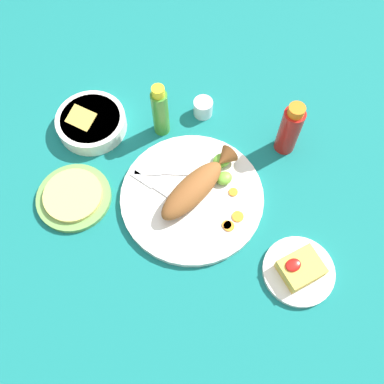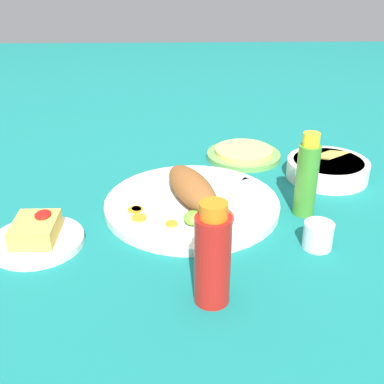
# 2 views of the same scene
# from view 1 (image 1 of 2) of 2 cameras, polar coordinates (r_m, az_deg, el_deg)

# --- Properties ---
(ground_plane) EXTENTS (4.00, 4.00, 0.00)m
(ground_plane) POSITION_cam_1_polar(r_m,az_deg,el_deg) (1.10, 0.00, -0.87)
(ground_plane) COLOR #146B66
(main_plate) EXTENTS (0.37, 0.37, 0.02)m
(main_plate) POSITION_cam_1_polar(r_m,az_deg,el_deg) (1.09, 0.00, -0.67)
(main_plate) COLOR silver
(main_plate) RESTS_ON ground_plane
(fried_fish) EXTENTS (0.26, 0.14, 0.06)m
(fried_fish) POSITION_cam_1_polar(r_m,az_deg,el_deg) (1.06, 0.57, 0.78)
(fried_fish) COLOR brown
(fried_fish) RESTS_ON main_plate
(fork_near) EXTENTS (0.09, 0.17, 0.00)m
(fork_near) POSITION_cam_1_polar(r_m,az_deg,el_deg) (1.10, -4.82, 0.56)
(fork_near) COLOR silver
(fork_near) RESTS_ON main_plate
(fork_far) EXTENTS (0.17, 0.11, 0.00)m
(fork_far) POSITION_cam_1_polar(r_m,az_deg,el_deg) (1.12, -3.62, 2.58)
(fork_far) COLOR silver
(fork_far) RESTS_ON main_plate
(carrot_slice_near) EXTENTS (0.03, 0.03, 0.00)m
(carrot_slice_near) POSITION_cam_1_polar(r_m,az_deg,el_deg) (1.05, 4.94, -4.55)
(carrot_slice_near) COLOR orange
(carrot_slice_near) RESTS_ON main_plate
(carrot_slice_mid) EXTENTS (0.02, 0.02, 0.00)m
(carrot_slice_mid) POSITION_cam_1_polar(r_m,az_deg,el_deg) (1.05, 4.65, -4.39)
(carrot_slice_mid) COLOR orange
(carrot_slice_mid) RESTS_ON main_plate
(carrot_slice_far) EXTENTS (0.03, 0.03, 0.00)m
(carrot_slice_far) POSITION_cam_1_polar(r_m,az_deg,el_deg) (1.06, 6.12, -3.27)
(carrot_slice_far) COLOR orange
(carrot_slice_far) RESTS_ON main_plate
(carrot_slice_extra) EXTENTS (0.02, 0.02, 0.00)m
(carrot_slice_extra) POSITION_cam_1_polar(r_m,az_deg,el_deg) (1.09, 5.52, -0.01)
(carrot_slice_extra) COLOR orange
(carrot_slice_extra) RESTS_ON main_plate
(lime_wedge_main) EXTENTS (0.04, 0.04, 0.02)m
(lime_wedge_main) POSITION_cam_1_polar(r_m,az_deg,el_deg) (1.10, 4.22, 1.97)
(lime_wedge_main) COLOR #6BB233
(lime_wedge_main) RESTS_ON main_plate
(lime_wedge_side) EXTENTS (0.05, 0.04, 0.03)m
(lime_wedge_side) POSITION_cam_1_polar(r_m,az_deg,el_deg) (1.12, 3.96, 4.23)
(lime_wedge_side) COLOR #6BB233
(lime_wedge_side) RESTS_ON main_plate
(hot_sauce_bottle_red) EXTENTS (0.06, 0.06, 0.17)m
(hot_sauce_bottle_red) POSITION_cam_1_polar(r_m,az_deg,el_deg) (1.14, 12.90, 8.15)
(hot_sauce_bottle_red) COLOR #B21914
(hot_sauce_bottle_red) RESTS_ON ground_plane
(hot_sauce_bottle_green) EXTENTS (0.04, 0.04, 0.17)m
(hot_sauce_bottle_green) POSITION_cam_1_polar(r_m,az_deg,el_deg) (1.14, -4.25, 10.67)
(hot_sauce_bottle_green) COLOR #3D8428
(hot_sauce_bottle_green) RESTS_ON ground_plane
(salt_cup) EXTENTS (0.05, 0.05, 0.05)m
(salt_cup) POSITION_cam_1_polar(r_m,az_deg,el_deg) (1.22, 1.48, 11.09)
(salt_cup) COLOR silver
(salt_cup) RESTS_ON ground_plane
(side_plate_fries) EXTENTS (0.17, 0.17, 0.01)m
(side_plate_fries) POSITION_cam_1_polar(r_m,az_deg,el_deg) (1.06, 14.00, -10.21)
(side_plate_fries) COLOR silver
(side_plate_fries) RESTS_ON ground_plane
(fries_pile) EXTENTS (0.09, 0.08, 0.04)m
(fries_pile) POSITION_cam_1_polar(r_m,az_deg,el_deg) (1.03, 14.28, -9.81)
(fries_pile) COLOR gold
(fries_pile) RESTS_ON side_plate_fries
(guacamole_bowl) EXTENTS (0.19, 0.19, 0.06)m
(guacamole_bowl) POSITION_cam_1_polar(r_m,az_deg,el_deg) (1.22, -13.28, 9.05)
(guacamole_bowl) COLOR white
(guacamole_bowl) RESTS_ON ground_plane
(tortilla_plate) EXTENTS (0.19, 0.19, 0.01)m
(tortilla_plate) POSITION_cam_1_polar(r_m,az_deg,el_deg) (1.14, -15.46, -0.70)
(tortilla_plate) COLOR #6B9E4C
(tortilla_plate) RESTS_ON ground_plane
(tortilla_stack) EXTENTS (0.15, 0.15, 0.01)m
(tortilla_stack) POSITION_cam_1_polar(r_m,az_deg,el_deg) (1.12, -15.62, -0.42)
(tortilla_stack) COLOR #E0C666
(tortilla_stack) RESTS_ON tortilla_plate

